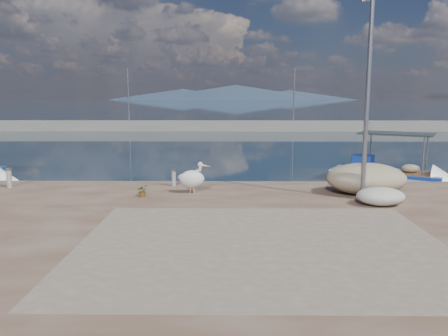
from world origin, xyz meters
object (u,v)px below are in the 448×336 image
bollard_near (174,177)px  boat_right (392,179)px  pelican (192,178)px  lamp_post (367,105)px

bollard_near → boat_right: bearing=17.5°
boat_right → pelican: bearing=-123.9°
boat_right → bollard_near: (-10.07, -3.17, 0.65)m
boat_right → lamp_post: (-3.12, -5.52, 3.58)m
boat_right → lamp_post: lamp_post is taller
pelican → bollard_near: size_ratio=1.88×
pelican → boat_right: bearing=42.4°
pelican → lamp_post: lamp_post is taller
pelican → lamp_post: bearing=6.9°
lamp_post → bollard_near: lamp_post is taller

